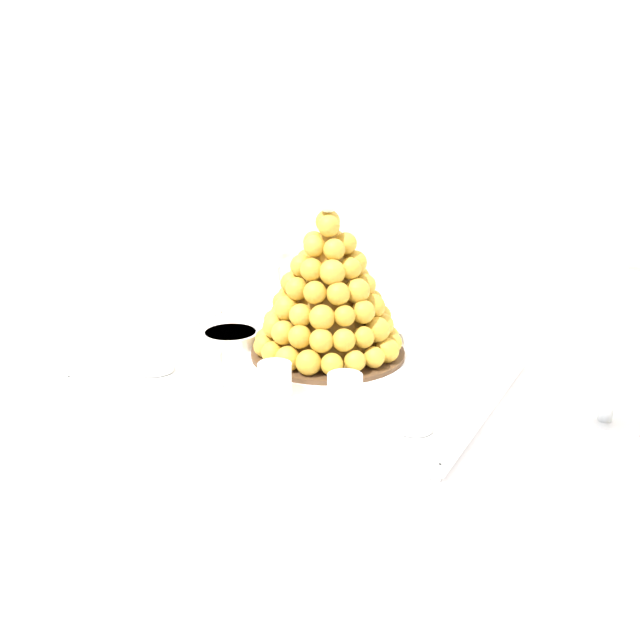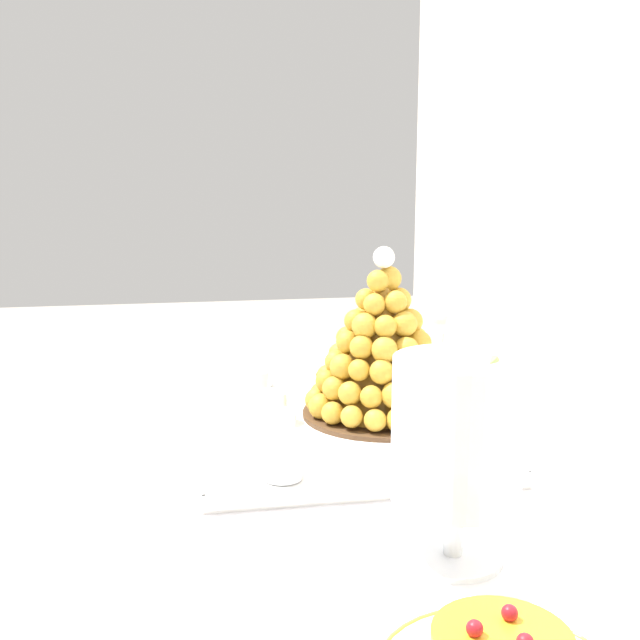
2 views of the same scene
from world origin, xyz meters
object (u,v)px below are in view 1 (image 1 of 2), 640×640
Objects in this scene: dessert_cup_left at (154,356)px; dessert_cup_mid_right at (345,395)px; serving_tray at (304,375)px; macaron_goblet at (616,331)px; croquembouche at (328,294)px; wine_glass at (279,254)px; dessert_cup_mid_left at (206,369)px; creme_brulee_ramekin at (231,338)px; dessert_cup_right at (415,413)px; dessert_cup_centre at (275,381)px.

dessert_cup_mid_right is at bearing 0.18° from dessert_cup_left.
macaron_goblet is at bearing 6.02° from serving_tray.
dessert_cup_left is (-0.23, -0.10, 0.03)m from serving_tray.
dessert_cup_left is at bearing -139.62° from croquembouche.
serving_tray is at bearing 23.30° from dessert_cup_left.
serving_tray is 9.74× the size of dessert_cup_left.
wine_glass is (0.03, 0.36, 0.09)m from dessert_cup_left.
croquembouche is 4.92× the size of dessert_cup_mid_left.
macaron_goblet is at bearing -0.68° from creme_brulee_ramekin.
dessert_cup_left is 1.17× the size of dessert_cup_right.
croquembouche is 0.30m from dessert_cup_left.
croquembouche is at bearing 40.38° from dessert_cup_left.
croquembouche is at bearing 91.04° from dessert_cup_centre.
dessert_cup_mid_right is at bearing 3.35° from dessert_cup_mid_left.
serving_tray is 11.97× the size of dessert_cup_centre.
wine_glass reaches higher than dessert_cup_centre.
dessert_cup_right is (0.23, -0.10, 0.03)m from serving_tray.
dessert_cup_centre is 0.49m from macaron_goblet.
creme_brulee_ramekin is 0.65m from macaron_goblet.
dessert_cup_mid_right reaches higher than serving_tray.
dessert_cup_right is at bearing -146.39° from macaron_goblet.
dessert_cup_left is 0.71m from macaron_goblet.
dessert_cup_mid_left is at bearing -179.17° from dessert_cup_right.
serving_tray is 0.25m from dessert_cup_right.
creme_brulee_ramekin is 0.44× the size of macaron_goblet.
croquembouche reaches higher than dessert_cup_mid_right.
dessert_cup_centre is 0.23m from creme_brulee_ramekin.
croquembouche reaches higher than serving_tray.
wine_glass is (-0.43, 0.37, 0.09)m from dessert_cup_right.
dessert_cup_centre reaches higher than creme_brulee_ramekin.
creme_brulee_ramekin is at bearing 139.98° from dessert_cup_centre.
creme_brulee_ramekin is (0.05, 0.15, -0.01)m from dessert_cup_left.
wine_glass reaches higher than creme_brulee_ramekin.
dessert_cup_right is (0.23, -0.20, -0.08)m from croquembouche.
dessert_cup_mid_right is at bearing -57.06° from croquembouche.
dessert_cup_mid_left is at bearing -164.59° from macaron_goblet.
croquembouche is at bearing 139.72° from dessert_cup_right.
serving_tray is 11.38× the size of dessert_cup_right.
croquembouche reaches higher than dessert_cup_mid_left.
dessert_cup_left and dessert_cup_centre have the same top height.
dessert_cup_mid_left is at bearing -136.37° from serving_tray.
creme_brulee_ramekin is at bearing 110.76° from dessert_cup_mid_left.
dessert_cup_mid_left is 0.23m from dessert_cup_mid_right.
dessert_cup_mid_left is at bearing -77.46° from wine_glass.
serving_tray is 0.10m from dessert_cup_centre.
wine_glass is at bearing 102.54° from dessert_cup_mid_left.
dessert_cup_centre is at bearing 1.02° from dessert_cup_left.
serving_tray is 6.10× the size of creme_brulee_ramekin.
dessert_cup_left is at bearing 179.04° from dessert_cup_right.
croquembouche is at bearing 92.30° from serving_tray.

